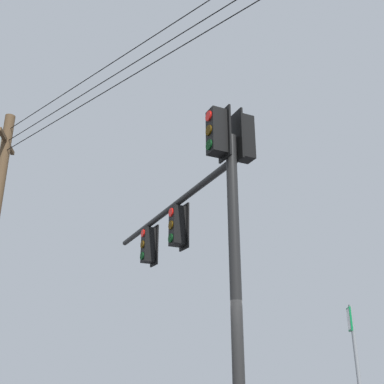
# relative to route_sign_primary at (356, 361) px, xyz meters

# --- Properties ---
(signal_mast_assembly) EXTENTS (4.17, 5.69, 6.07)m
(signal_mast_assembly) POSITION_rel_route_sign_primary_xyz_m (-1.12, 2.59, 2.77)
(signal_mast_assembly) COLOR black
(signal_mast_assembly) RESTS_ON ground
(route_sign_primary) EXTENTS (0.32, 0.15, 2.56)m
(route_sign_primary) POSITION_rel_route_sign_primary_xyz_m (0.00, 0.00, 0.00)
(route_sign_primary) COLOR slate
(route_sign_primary) RESTS_ON ground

